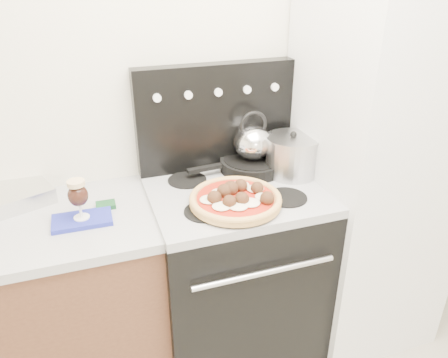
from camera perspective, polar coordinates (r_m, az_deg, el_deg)
name	(u,v)px	position (r m, az deg, el deg)	size (l,w,h in m)	color
room_shell	(333,235)	(1.07, 14.08, -7.12)	(3.52, 3.01, 2.52)	#B5AA9A
stove_body	(234,274)	(2.21, 1.28, -12.36)	(0.76, 0.65, 0.88)	black
cooktop	(235,193)	(1.96, 1.42, -1.82)	(0.76, 0.65, 0.04)	#ADADB2
backguard	(215,117)	(2.09, -1.13, 8.14)	(0.76, 0.08, 0.50)	black
fridge	(372,164)	(2.24, 18.76, 1.89)	(0.64, 0.68, 1.90)	silver
foil_sheet	(7,197)	(2.07, -26.43, -2.16)	(0.33, 0.24, 0.07)	white
oven_mitt	(82,220)	(1.83, -18.04, -5.11)	(0.23, 0.13, 0.02)	#2229A1
beer_glass	(79,199)	(1.78, -18.45, -2.54)	(0.08, 0.08, 0.17)	black
pizza_pan	(235,204)	(1.82, 1.50, -3.31)	(0.33, 0.33, 0.01)	black
pizza	(235,197)	(1.80, 1.51, -2.42)	(0.38, 0.38, 0.05)	tan
skillet	(252,164)	(2.12, 3.70, 1.93)	(0.31, 0.31, 0.06)	black
tea_kettle	(253,140)	(2.07, 3.80, 5.15)	(0.18, 0.18, 0.20)	silver
stock_pot	(292,157)	(2.08, 8.85, 2.91)	(0.24, 0.24, 0.18)	#B3B2B5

